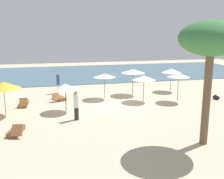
# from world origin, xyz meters

# --- Properties ---
(ground_plane) EXTENTS (60.00, 60.00, 0.00)m
(ground_plane) POSITION_xyz_m (0.00, 0.00, 0.00)
(ground_plane) COLOR beige
(ocean_water) EXTENTS (48.00, 16.00, 0.06)m
(ocean_water) POSITION_xyz_m (0.00, 17.00, 0.03)
(ocean_water) COLOR #476B7F
(ocean_water) RESTS_ON ground_plane
(umbrella_0) EXTENTS (2.24, 2.24, 2.33)m
(umbrella_0) POSITION_xyz_m (-7.62, -0.19, 2.09)
(umbrella_0) COLOR olive
(umbrella_0) RESTS_ON ground_plane
(umbrella_2) EXTENTS (2.13, 2.13, 2.31)m
(umbrella_2) POSITION_xyz_m (2.65, 3.68, 2.13)
(umbrella_2) COLOR brown
(umbrella_2) RESTS_ON ground_plane
(umbrella_3) EXTENTS (1.83, 1.83, 2.31)m
(umbrella_3) POSITION_xyz_m (5.49, 0.56, 2.15)
(umbrella_3) COLOR olive
(umbrella_3) RESTS_ON ground_plane
(umbrella_4) EXTENTS (1.86, 1.86, 2.02)m
(umbrella_4) POSITION_xyz_m (-3.57, -0.17, 1.79)
(umbrella_4) COLOR brown
(umbrella_4) RESTS_ON ground_plane
(umbrella_5) EXTENTS (1.87, 1.87, 2.14)m
(umbrella_5) POSITION_xyz_m (-0.11, 2.87, 1.98)
(umbrella_5) COLOR olive
(umbrella_5) RESTS_ON ground_plane
(umbrella_6) EXTENTS (1.92, 1.92, 2.12)m
(umbrella_6) POSITION_xyz_m (2.79, 1.24, 1.93)
(umbrella_6) COLOR olive
(umbrella_6) RESTS_ON ground_plane
(umbrella_7) EXTENTS (1.89, 1.89, 2.18)m
(umbrella_7) POSITION_xyz_m (6.59, 4.12, 1.98)
(umbrella_7) COLOR brown
(umbrella_7) RESTS_ON ground_plane
(lounger_0) EXTENTS (1.20, 1.77, 0.70)m
(lounger_0) POSITION_xyz_m (-3.94, 3.22, 0.17)
(lounger_0) COLOR brown
(lounger_0) RESTS_ON ground_plane
(lounger_1) EXTENTS (0.70, 1.67, 0.74)m
(lounger_1) POSITION_xyz_m (-6.64, 2.05, 0.17)
(lounger_1) COLOR olive
(lounger_1) RESTS_ON ground_plane
(lounger_2) EXTENTS (0.92, 1.76, 0.71)m
(lounger_2) POSITION_xyz_m (-6.55, -3.82, 0.17)
(lounger_2) COLOR brown
(lounger_2) RESTS_ON ground_plane
(person_0) EXTENTS (0.47, 0.47, 1.90)m
(person_0) POSITION_xyz_m (-3.03, -2.20, 0.97)
(person_0) COLOR #26262D
(person_0) RESTS_ON ground_plane
(person_1) EXTENTS (0.39, 0.39, 1.87)m
(person_1) POSITION_xyz_m (-3.87, 5.76, 0.97)
(person_1) COLOR yellow
(person_1) RESTS_ON ground_plane
(palm_0) EXTENTS (3.08, 3.08, 6.13)m
(palm_0) POSITION_xyz_m (2.88, -7.38, 5.16)
(palm_0) COLOR brown
(palm_0) RESTS_ON ground_plane
(dog) EXTENTS (0.55, 0.75, 0.35)m
(dog) POSITION_xyz_m (8.96, 0.36, 0.18)
(dog) COLOR black
(dog) RESTS_ON ground_plane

